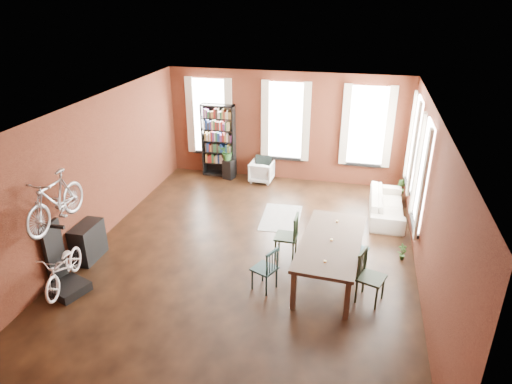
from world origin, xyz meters
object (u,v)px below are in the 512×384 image
(dining_chair_b, at_px, (286,236))
(white_armchair, at_px, (262,170))
(console_table, at_px, (88,242))
(cream_sofa, at_px, (387,201))
(dining_chair_c, at_px, (371,278))
(dining_chair_d, at_px, (358,249))
(plant_stand, at_px, (229,169))
(bookshelf, at_px, (219,141))
(dining_chair_a, at_px, (264,268))
(bicycle_floor, at_px, (61,251))
(bike_trainer, at_px, (69,288))
(dining_table, at_px, (330,259))

(dining_chair_b, xyz_separation_m, white_armchair, (-1.42, 3.98, -0.16))
(dining_chair_b, xyz_separation_m, console_table, (-4.08, -1.01, -0.10))
(cream_sofa, bearing_deg, dining_chair_c, 173.88)
(dining_chair_d, distance_m, plant_stand, 5.60)
(dining_chair_c, bearing_deg, cream_sofa, 13.15)
(bookshelf, height_order, console_table, bookshelf)
(dining_chair_a, relative_size, dining_chair_c, 0.89)
(dining_chair_d, distance_m, bicycle_floor, 5.76)
(dining_chair_c, height_order, bike_trainer, dining_chair_c)
(white_armchair, bearing_deg, dining_chair_a, 105.37)
(dining_chair_d, bearing_deg, plant_stand, 68.07)
(white_armchair, relative_size, plant_stand, 1.15)
(console_table, height_order, plant_stand, console_table)
(dining_chair_b, bearing_deg, plant_stand, -147.15)
(dining_table, bearing_deg, console_table, -171.14)
(dining_chair_b, bearing_deg, console_table, -74.71)
(dining_chair_b, distance_m, cream_sofa, 3.29)
(dining_chair_a, relative_size, bicycle_floor, 0.60)
(dining_chair_d, relative_size, cream_sofa, 0.39)
(dining_chair_a, height_order, console_table, dining_chair_a)
(dining_chair_a, height_order, bike_trainer, dining_chair_a)
(plant_stand, xyz_separation_m, bicycle_floor, (-1.38, -6.17, 0.62))
(dining_table, distance_m, console_table, 5.08)
(dining_chair_b, xyz_separation_m, dining_chair_d, (1.49, -0.03, -0.09))
(dining_chair_a, relative_size, dining_chair_d, 1.09)
(dining_chair_c, xyz_separation_m, bicycle_floor, (-5.58, -1.07, 0.41))
(dining_chair_c, height_order, bookshelf, bookshelf)
(dining_chair_c, distance_m, cream_sofa, 3.64)
(dining_chair_b, xyz_separation_m, plant_stand, (-2.43, 3.96, -0.21))
(white_armchair, distance_m, bike_trainer, 6.63)
(dining_chair_a, height_order, plant_stand, dining_chair_a)
(dining_chair_a, bearing_deg, cream_sofa, 171.70)
(plant_stand, relative_size, bicycle_floor, 0.40)
(bicycle_floor, bearing_deg, dining_chair_b, 19.25)
(dining_chair_a, distance_m, bicycle_floor, 3.77)
(bike_trainer, bearing_deg, bicycle_floor, -148.68)
(dining_chair_b, relative_size, bike_trainer, 1.64)
(dining_table, relative_size, dining_chair_a, 2.78)
(cream_sofa, bearing_deg, dining_table, 158.96)
(white_armchair, height_order, console_table, console_table)
(dining_chair_b, distance_m, console_table, 4.21)
(white_armchair, bearing_deg, bike_trainer, 71.11)
(white_armchair, relative_size, cream_sofa, 0.33)
(dining_chair_b, height_order, bicycle_floor, bicycle_floor)
(bike_trainer, xyz_separation_m, console_table, (-0.28, 1.18, 0.31))
(dining_chair_a, bearing_deg, bicycle_floor, -50.29)
(dining_table, height_order, dining_chair_c, dining_chair_c)
(white_armchair, bearing_deg, console_table, 64.19)
(dining_table, bearing_deg, dining_chair_a, -147.79)
(plant_stand, bearing_deg, cream_sofa, -17.89)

